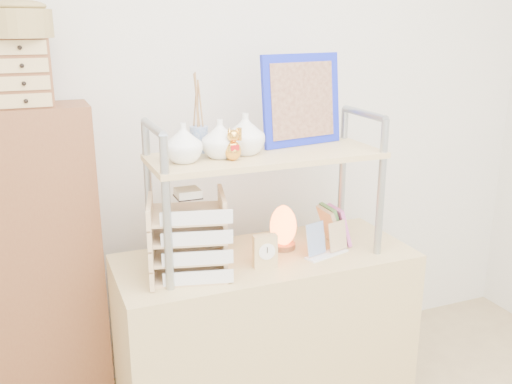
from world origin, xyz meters
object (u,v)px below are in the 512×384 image
Objects in this scene: salt_lamp at (283,227)px; desk at (265,337)px; cabinet at (45,269)px; letter_tray at (189,241)px.

desk is at bearing -155.38° from salt_lamp.
cabinet is 0.69m from letter_tray.
cabinet is 7.23× the size of salt_lamp.
salt_lamp is (0.10, 0.04, 0.47)m from desk.
cabinet is at bearing 139.69° from letter_tray.
cabinet is at bearing 156.04° from desk.
desk is 3.61× the size of letter_tray.
cabinet is 4.06× the size of letter_tray.
cabinet is at bearing 160.62° from salt_lamp.
cabinet is (-0.83, 0.37, 0.30)m from desk.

